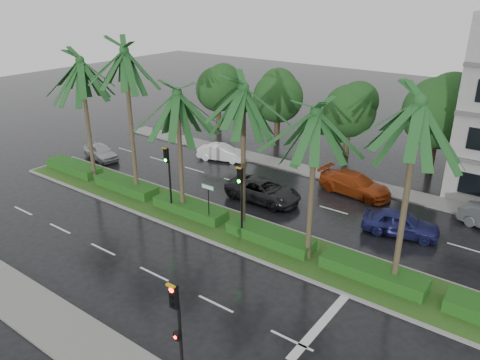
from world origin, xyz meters
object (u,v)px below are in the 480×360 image
Objects in this scene: street_sign at (208,194)px; car_red at (355,184)px; car_blue at (401,223)px; car_silver at (101,152)px; signal_median_left at (168,170)px; car_white at (222,152)px; signal_near at (178,331)px; car_darkgrey at (263,190)px.

car_red is (5.00, 9.69, -1.38)m from street_sign.
car_red reaches higher than car_blue.
car_red is (19.87, 5.95, 0.09)m from car_silver.
signal_median_left is 1.09× the size of car_white.
car_silver is (-14.87, 3.74, -1.47)m from street_sign.
signal_near is at bearing -44.09° from signal_median_left.
signal_near reaches higher than car_red.
car_silver is at bearing 94.70° from car_darkgrey.
car_blue reaches higher than car_darkgrey.
car_red is 1.20× the size of car_blue.
car_red is at bearing -44.31° from car_darkgrey.
car_white is at bearing 64.35° from car_blue.
signal_near is at bearing -111.07° from car_silver.
street_sign is 0.60× the size of car_blue.
car_silver is (-21.87, 13.61, -1.85)m from signal_near.
signal_near is 16.04m from car_blue.
street_sign is 10.99m from car_red.
street_sign is 0.67× the size of car_silver.
signal_median_left is at bearing 103.07° from car_blue.
car_red is (11.64, 0.13, 0.09)m from car_white.
signal_near is 1.01× the size of car_blue.
car_blue is at bearing -84.95° from car_darkgrey.
car_blue is (9.50, 5.88, -1.39)m from street_sign.
car_white is at bearing 125.07° from signal_near.
signal_near is 23.82m from car_white.
car_darkgrey is (3.50, 5.24, -2.27)m from signal_median_left.
car_red is (-2.00, 19.56, -1.76)m from signal_near.
car_darkgrey is 6.46m from car_red.
car_white is 8.45m from car_darkgrey.
car_white is at bearing 97.04° from car_red.
car_white is 11.65m from car_red.
car_red is at bearing -62.50° from car_silver.
signal_near is 1.13× the size of car_silver.
signal_median_left reaches higher than street_sign.
street_sign is 11.26m from car_blue.
car_white is at bearing -43.87° from car_silver.
car_red is at bearing -107.17° from car_white.
car_white is (8.22, 5.82, 0.00)m from car_silver.
signal_median_left is at bearing 147.40° from car_red.
signal_median_left is at bearing 135.91° from signal_near.
car_blue is at bearing -123.87° from car_red.
car_blue is (9.00, 0.82, 0.01)m from car_darkgrey.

